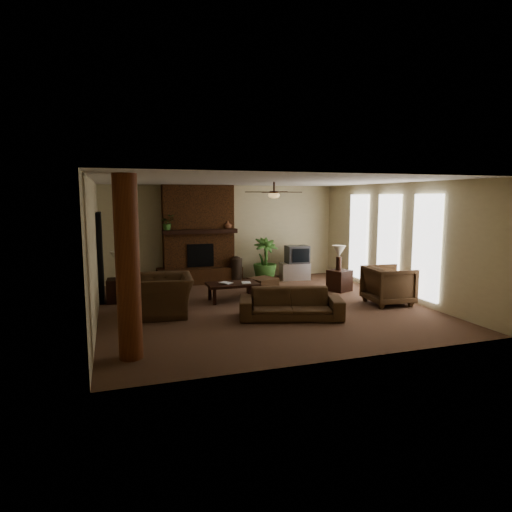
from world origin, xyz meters
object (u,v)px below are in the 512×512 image
object	(u,v)px
tv_stand	(295,271)
lamp_right	(339,253)
sofa	(291,299)
floor_vase	(236,268)
armchair_left	(165,288)
log_column	(128,268)
floor_plant	(265,270)
ottoman	(263,286)
coffee_table	(233,285)
side_table_left	(118,291)
armchair_right	(389,283)
side_table_right	(339,280)
lamp_left	(118,260)

from	to	relation	value
tv_stand	lamp_right	world-z (taller)	lamp_right
sofa	floor_vase	bearing A→B (deg)	107.82
sofa	floor_vase	world-z (taller)	sofa
sofa	lamp_right	bearing A→B (deg)	60.41
armchair_left	tv_stand	xyz separation A→B (m)	(4.16, 2.79, -0.30)
log_column	sofa	distance (m)	3.58
log_column	armchair_left	distance (m)	2.67
armchair_left	lamp_right	bearing A→B (deg)	107.07
lamp_right	floor_plant	bearing A→B (deg)	129.48
armchair_left	tv_stand	world-z (taller)	armchair_left
ottoman	sofa	bearing A→B (deg)	-95.43
armchair_left	floor_vase	xyz separation A→B (m)	(2.35, 2.86, -0.12)
armchair_left	lamp_right	world-z (taller)	lamp_right
log_column	coffee_table	distance (m)	4.11
sofa	coffee_table	size ratio (longest dim) A/B	1.73
sofa	side_table_left	size ratio (longest dim) A/B	3.77
tv_stand	floor_vase	size ratio (longest dim) A/B	1.10
floor_plant	armchair_left	bearing A→B (deg)	-139.53
floor_vase	armchair_right	bearing A→B (deg)	-53.63
floor_vase	side_table_right	size ratio (longest dim) A/B	1.40
lamp_left	side_table_right	distance (m)	5.61
log_column	sofa	world-z (taller)	log_column
ottoman	side_table_left	distance (m)	3.54
armchair_right	floor_vase	world-z (taller)	armchair_right
sofa	lamp_right	distance (m)	3.12
coffee_table	tv_stand	bearing A→B (deg)	39.58
floor_vase	side_table_right	distance (m)	2.99
floor_vase	lamp_left	bearing A→B (deg)	-156.53
ottoman	floor_plant	xyz separation A→B (m)	(0.58, 1.46, 0.16)
log_column	sofa	xyz separation A→B (m)	(3.19, 1.28, -0.99)
lamp_left	side_table_right	world-z (taller)	lamp_left
coffee_table	floor_vase	xyz separation A→B (m)	(0.70, 2.14, 0.06)
armchair_right	side_table_left	size ratio (longest dim) A/B	1.77
coffee_table	lamp_left	size ratio (longest dim) A/B	1.85
coffee_table	side_table_left	bearing A→B (deg)	164.18
sofa	armchair_right	distance (m)	2.64
side_table_right	ottoman	bearing A→B (deg)	170.60
side_table_left	floor_plant	bearing A→B (deg)	17.07
log_column	tv_stand	distance (m)	7.28
floor_plant	ottoman	bearing A→B (deg)	-111.60
floor_vase	coffee_table	bearing A→B (deg)	-108.10
lamp_left	lamp_right	world-z (taller)	same
armchair_right	floor_vase	size ratio (longest dim) A/B	1.27
floor_plant	side_table_left	size ratio (longest dim) A/B	2.33
side_table_left	lamp_left	distance (m)	0.73
side_table_left	lamp_left	world-z (taller)	lamp_left
armchair_right	tv_stand	size ratio (longest dim) A/B	1.15
armchair_left	coffee_table	size ratio (longest dim) A/B	1.06
log_column	armchair_left	world-z (taller)	log_column
log_column	tv_stand	size ratio (longest dim) A/B	3.29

